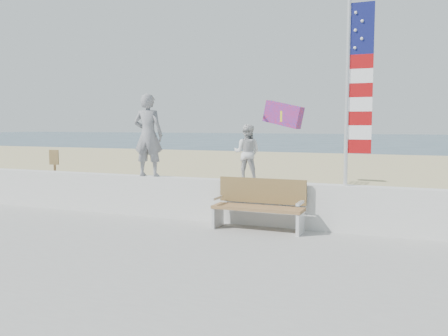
{
  "coord_description": "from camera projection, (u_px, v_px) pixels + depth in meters",
  "views": [
    {
      "loc": [
        3.91,
        -7.28,
        2.25
      ],
      "look_at": [
        0.2,
        1.8,
        1.35
      ],
      "focal_mm": 38.0,
      "sensor_mm": 36.0,
      "label": 1
    }
  ],
  "objects": [
    {
      "name": "sign",
      "position": [
        55.0,
        171.0,
        13.4
      ],
      "size": [
        0.32,
        0.07,
        1.46
      ],
      "color": "olive",
      "rests_on": "sand"
    },
    {
      "name": "bench",
      "position": [
        259.0,
        204.0,
        9.35
      ],
      "size": [
        1.8,
        0.57,
        1.0
      ],
      "color": "olive",
      "rests_on": "boardwalk"
    },
    {
      "name": "ground",
      "position": [
        175.0,
        252.0,
        8.38
      ],
      "size": [
        220.0,
        220.0,
        0.0
      ],
      "primitive_type": "plane",
      "color": "#2B4556",
      "rests_on": "ground"
    },
    {
      "name": "adult",
      "position": [
        148.0,
        135.0,
        10.7
      ],
      "size": [
        0.73,
        0.53,
        1.86
      ],
      "primitive_type": "imported",
      "rotation": [
        0.0,
        0.0,
        3.28
      ],
      "color": "gray",
      "rests_on": "seawall"
    },
    {
      "name": "flag",
      "position": [
        354.0,
        85.0,
        8.91
      ],
      "size": [
        0.5,
        0.08,
        3.5
      ],
      "color": "white",
      "rests_on": "seawall"
    },
    {
      "name": "child",
      "position": [
        247.0,
        153.0,
        9.84
      ],
      "size": [
        0.61,
        0.49,
        1.18
      ],
      "primitive_type": "imported",
      "rotation": [
        0.0,
        0.0,
        3.23
      ],
      "color": "silver",
      "rests_on": "seawall"
    },
    {
      "name": "seawall",
      "position": [
        219.0,
        200.0,
        10.17
      ],
      "size": [
        30.0,
        0.35,
        0.9
      ],
      "primitive_type": "cube",
      "color": "silver",
      "rests_on": "boardwalk"
    },
    {
      "name": "parafoil_kite",
      "position": [
        284.0,
        115.0,
        11.95
      ],
      "size": [
        1.1,
        0.51,
        0.73
      ],
      "color": "red",
      "rests_on": "ground"
    },
    {
      "name": "sand",
      "position": [
        296.0,
        188.0,
        16.68
      ],
      "size": [
        90.0,
        40.0,
        0.08
      ],
      "primitive_type": "cube",
      "color": "tan",
      "rests_on": "ground"
    }
  ]
}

